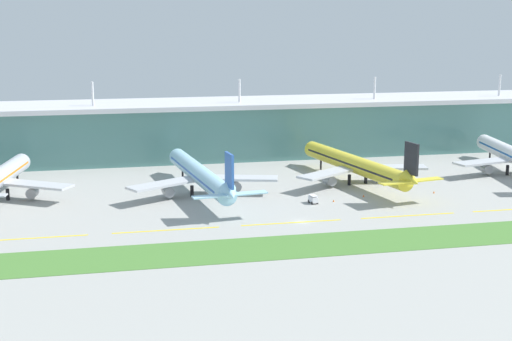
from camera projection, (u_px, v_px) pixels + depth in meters
name	position (u px, v px, depth m)	size (l,w,h in m)	color
ground_plane	(302.00, 222.00, 192.97)	(600.00, 600.00, 0.00)	#9E9E99
terminal_building	(237.00, 128.00, 284.01)	(288.00, 34.00, 31.54)	slate
airliner_near_middle	(200.00, 175.00, 221.19)	(48.40, 71.38, 18.90)	#9ED1EA
airliner_far_middle	(356.00, 165.00, 236.87)	(47.88, 71.29, 18.90)	yellow
taxiway_stripe_west	(31.00, 238.00, 178.21)	(28.00, 0.70, 0.04)	yellow
taxiway_stripe_mid_west	(166.00, 230.00, 185.07)	(28.00, 0.70, 0.04)	yellow
taxiway_stripe_centre	(291.00, 223.00, 191.93)	(28.00, 0.70, 0.04)	yellow
taxiway_stripe_mid_east	(408.00, 216.00, 198.80)	(28.00, 0.70, 0.04)	yellow
grass_verge	(324.00, 244.00, 173.34)	(300.00, 18.00, 0.10)	#477A33
baggage_cart	(313.00, 199.00, 212.14)	(2.40, 3.80, 2.48)	silver
safety_cone_left_wingtip	(434.00, 192.00, 224.67)	(0.56, 0.56, 0.70)	orange
safety_cone_nose_front	(334.00, 201.00, 213.99)	(0.56, 0.56, 0.70)	orange
safety_cone_right_wingtip	(364.00, 196.00, 220.00)	(0.56, 0.56, 0.70)	orange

